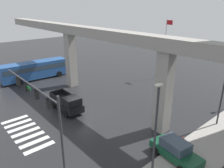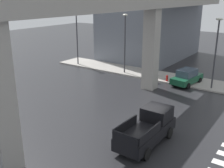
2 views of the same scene
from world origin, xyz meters
name	(u,v)px [view 1 (image 1 of 2)]	position (x,y,z in m)	size (l,w,h in m)	color
ground_plane	(80,112)	(0.00, 0.00, 0.00)	(120.00, 120.00, 0.00)	#232326
crosswalk_stripes	(26,132)	(0.00, -6.36, 0.01)	(7.15, 2.80, 0.01)	silver
elevated_overpass	(106,42)	(0.00, 4.17, 7.87)	(58.10, 1.80, 9.30)	#9E9991
sidewalk_east	(190,162)	(13.03, 2.00, 0.07)	(4.00, 36.00, 0.15)	#9E9991
pickup_truck	(67,103)	(-1.34, -0.82, 0.99)	(5.13, 2.14, 2.08)	black
city_bus	(35,69)	(-15.34, 1.01, 1.72)	(3.25, 10.93, 2.99)	#234C8C
sedan_dark_green	(175,150)	(11.99, 1.44, 0.85)	(4.50, 2.40, 1.72)	#14472D
traffic_signal_mast	(38,100)	(3.55, -6.04, 4.68)	(10.89, 0.32, 6.20)	#38383D
street_lamp_near_corner	(156,120)	(11.83, -1.27, 4.56)	(0.44, 0.70, 7.24)	#38383D
street_lamp_mid_block	(224,85)	(11.83, 9.38, 4.56)	(0.44, 0.70, 7.24)	#38383D
fire_hydrant	(183,141)	(11.43, 3.51, 0.43)	(0.24, 0.24, 0.85)	red
flagpole	(165,45)	(-1.71, 18.33, 5.69)	(1.16, 0.12, 9.80)	silver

